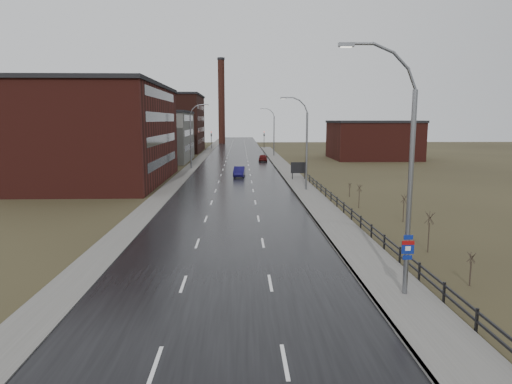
{
  "coord_description": "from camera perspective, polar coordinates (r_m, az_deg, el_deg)",
  "views": [
    {
      "loc": [
        0.75,
        -19.12,
        8.62
      ],
      "look_at": [
        1.97,
        16.35,
        3.0
      ],
      "focal_mm": 32.0,
      "sensor_mm": 36.0,
      "label": 1
    }
  ],
  "objects": [
    {
      "name": "streetlight_left",
      "position": [
        81.6,
        -7.97,
        6.96
      ],
      "size": [
        3.36,
        0.28,
        11.35
      ],
      "color": "slate",
      "rests_on": "ground"
    },
    {
      "name": "building_right",
      "position": [
        105.44,
        14.39,
        6.35
      ],
      "size": [
        18.36,
        16.32,
        8.5
      ],
      "color": "#471914",
      "rests_on": "ground"
    },
    {
      "name": "curb_right",
      "position": [
        55.15,
        4.64,
        0.07
      ],
      "size": [
        0.16,
        180.0,
        0.18
      ],
      "primitive_type": "cube",
      "color": "slate",
      "rests_on": "ground"
    },
    {
      "name": "traffic_light_left",
      "position": [
        139.45,
        -5.62,
        7.3
      ],
      "size": [
        0.58,
        2.73,
        5.3
      ],
      "color": "black",
      "rests_on": "ground"
    },
    {
      "name": "sidewalk_right",
      "position": [
        55.35,
        6.21,
        0.08
      ],
      "size": [
        3.2,
        180.0,
        0.18
      ],
      "primitive_type": "cube",
      "color": "#595651",
      "rests_on": "ground"
    },
    {
      "name": "billboard",
      "position": [
        65.77,
        5.34,
        2.98
      ],
      "size": [
        2.26,
        0.17,
        2.64
      ],
      "color": "black",
      "rests_on": "ground"
    },
    {
      "name": "warehouse_near",
      "position": [
        67.73,
        -20.85,
        6.84
      ],
      "size": [
        22.44,
        28.56,
        13.5
      ],
      "color": "#471914",
      "rests_on": "ground"
    },
    {
      "name": "sidewalk_left",
      "position": [
        80.08,
        -8.39,
        2.77
      ],
      "size": [
        2.4,
        260.0,
        0.12
      ],
      "primitive_type": "cube",
      "color": "#595651",
      "rests_on": "ground"
    },
    {
      "name": "traffic_light_right",
      "position": [
        139.37,
        1.02,
        7.34
      ],
      "size": [
        0.58,
        2.73,
        5.3
      ],
      "color": "black",
      "rests_on": "ground"
    },
    {
      "name": "shrub_c",
      "position": [
        31.94,
        20.8,
        -4.59
      ],
      "size": [
        0.64,
        0.67,
        2.71
      ],
      "color": "#382D23",
      "rests_on": "ground"
    },
    {
      "name": "shrub_d",
      "position": [
        40.71,
        17.98,
        -1.88
      ],
      "size": [
        0.56,
        0.59,
        2.35
      ],
      "color": "#382D23",
      "rests_on": "ground"
    },
    {
      "name": "guardrail",
      "position": [
        39.43,
        12.1,
        -2.77
      ],
      "size": [
        0.1,
        53.05,
        1.1
      ],
      "color": "black",
      "rests_on": "ground"
    },
    {
      "name": "shrub_b",
      "position": [
        26.62,
        25.26,
        -8.62
      ],
      "size": [
        0.43,
        0.46,
        1.8
      ],
      "color": "#382D23",
      "rests_on": "ground"
    },
    {
      "name": "road",
      "position": [
        79.59,
        -2.5,
        2.79
      ],
      "size": [
        14.0,
        300.0,
        0.06
      ],
      "primitive_type": "cube",
      "color": "black",
      "rests_on": "ground"
    },
    {
      "name": "shrub_e",
      "position": [
        45.99,
        12.77,
        -0.44
      ],
      "size": [
        0.56,
        0.59,
        2.37
      ],
      "color": "#382D23",
      "rests_on": "ground"
    },
    {
      "name": "warehouse_mid",
      "position": [
        98.97,
        -12.98,
        6.83
      ],
      "size": [
        16.32,
        20.4,
        10.5
      ],
      "color": "slate",
      "rests_on": "ground"
    },
    {
      "name": "car_near",
      "position": [
        69.75,
        -2.1,
        2.53
      ],
      "size": [
        1.91,
        4.73,
        1.53
      ],
      "primitive_type": "imported",
      "rotation": [
        0.0,
        0.0,
        -0.06
      ],
      "color": "#120E47",
      "rests_on": "ground"
    },
    {
      "name": "streetlight_right_far",
      "position": [
        109.43,
        2.11,
        7.54
      ],
      "size": [
        3.36,
        0.28,
        11.35
      ],
      "color": "slate",
      "rests_on": "ground"
    },
    {
      "name": "car_far",
      "position": [
        95.6,
        0.88,
        4.28
      ],
      "size": [
        2.11,
        4.54,
        1.51
      ],
      "primitive_type": "imported",
      "rotation": [
        0.0,
        0.0,
        3.07
      ],
      "color": "#4F0D0D",
      "rests_on": "ground"
    },
    {
      "name": "streetlight_main",
      "position": [
        22.63,
        18.02,
        2.06
      ],
      "size": [
        3.91,
        0.29,
        12.11
      ],
      "color": "slate",
      "rests_on": "ground"
    },
    {
      "name": "streetlight_right_mid",
      "position": [
        55.73,
        6.06,
        6.09
      ],
      "size": [
        3.36,
        0.28,
        11.35
      ],
      "color": "slate",
      "rests_on": "ground"
    },
    {
      "name": "smokestack",
      "position": [
        169.39,
        -4.34,
        11.3
      ],
      "size": [
        2.7,
        2.7,
        30.7
      ],
      "color": "#331611",
      "rests_on": "ground"
    },
    {
      "name": "warehouse_far",
      "position": [
        129.32,
        -12.69,
        8.4
      ],
      "size": [
        26.52,
        24.48,
        15.5
      ],
      "color": "#331611",
      "rests_on": "ground"
    },
    {
      "name": "ground",
      "position": [
        20.99,
        -3.98,
        -15.28
      ],
      "size": [
        320.0,
        320.0,
        0.0
      ],
      "primitive_type": "plane",
      "color": "#2D2819",
      "rests_on": "ground"
    },
    {
      "name": "shrub_f",
      "position": [
        52.58,
        11.63,
        0.3
      ],
      "size": [
        0.38,
        0.4,
        1.57
      ],
      "color": "#382D23",
      "rests_on": "ground"
    }
  ]
}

